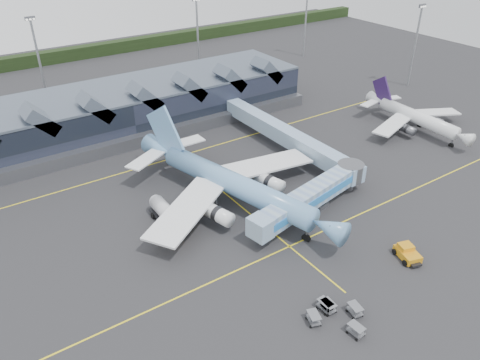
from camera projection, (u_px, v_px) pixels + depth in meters
ground at (259, 221)px, 77.50m from camera, size 260.00×260.00×0.00m
taxi_stripes at (226, 194)px, 84.61m from camera, size 120.00×60.00×0.01m
tree_line_far at (63, 55)px, 154.78m from camera, size 260.00×4.00×4.00m
terminal at (119, 110)px, 106.27m from camera, size 90.00×22.25×12.52m
light_masts at (186, 45)px, 125.95m from camera, size 132.40×42.56×22.45m
main_airliner at (229, 182)px, 80.32m from camera, size 37.47×43.89×14.27m
regional_jet at (414, 116)px, 107.52m from camera, size 26.70×29.10×9.99m
jet_bridge at (317, 193)px, 78.61m from camera, size 27.66×8.93×5.26m
fuel_truck at (167, 214)px, 75.80m from camera, size 3.09×10.28×3.44m
pushback_tug at (407, 253)px, 69.05m from camera, size 3.78×4.92×1.99m
baggage_carts at (335, 313)px, 59.03m from camera, size 7.15×7.21×1.43m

